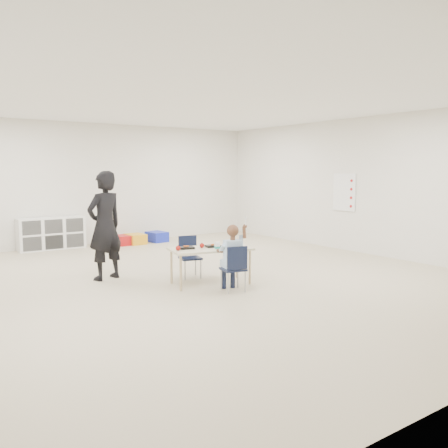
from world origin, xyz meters
TOP-DOWN VIEW (x-y plane):
  - room at (0.00, 0.00)m, footprint 9.00×9.02m
  - table at (-0.10, -0.37)m, footprint 1.31×0.86m
  - chair_near at (-0.07, -0.91)m, footprint 0.38×0.37m
  - chair_far at (-0.13, 0.17)m, footprint 0.38×0.37m
  - child at (-0.07, -0.91)m, footprint 0.53×0.53m
  - lunch_tray_near at (-0.02, -0.32)m, footprint 0.25×0.20m
  - lunch_tray_far at (-0.44, -0.23)m, footprint 0.25×0.20m
  - milk_carton at (-0.07, -0.51)m, footprint 0.08×0.08m
  - bread_roll at (0.14, -0.52)m, footprint 0.09×0.09m
  - apple_near at (-0.20, -0.29)m, footprint 0.07×0.07m
  - apple_far at (-0.62, -0.30)m, footprint 0.07×0.07m
  - cubby_shelf at (-1.20, 4.28)m, footprint 1.40×0.40m
  - rules_poster at (3.98, 0.60)m, footprint 0.02×0.60m
  - adult at (-1.29, 0.84)m, footprint 0.72×0.58m
  - bin_red at (0.34, 3.96)m, footprint 0.37×0.47m
  - bin_yellow at (0.61, 3.91)m, footprint 0.40×0.50m
  - bin_blue at (1.19, 3.96)m, footprint 0.44×0.54m

SIDE VIEW (x-z plane):
  - bin_red at x=0.34m, z-range 0.00..0.22m
  - bin_yellow at x=0.61m, z-range 0.00..0.24m
  - bin_blue at x=1.19m, z-range 0.00..0.24m
  - table at x=-0.10m, z-range 0.00..0.56m
  - chair_near at x=-0.07m, z-range 0.00..0.66m
  - chair_far at x=-0.13m, z-range 0.00..0.66m
  - cubby_shelf at x=-1.20m, z-range 0.00..0.70m
  - child at x=-0.07m, z-range 0.00..1.05m
  - lunch_tray_near at x=-0.02m, z-range 0.55..0.58m
  - lunch_tray_far at x=-0.44m, z-range 0.55..0.58m
  - bread_roll at x=0.14m, z-range 0.55..0.62m
  - apple_near at x=-0.20m, z-range 0.55..0.63m
  - apple_far at x=-0.62m, z-range 0.55..0.63m
  - milk_carton at x=-0.07m, z-range 0.55..0.65m
  - adult at x=-1.29m, z-range 0.00..1.71m
  - rules_poster at x=3.98m, z-range 0.85..1.65m
  - room at x=0.00m, z-range 0.00..2.80m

